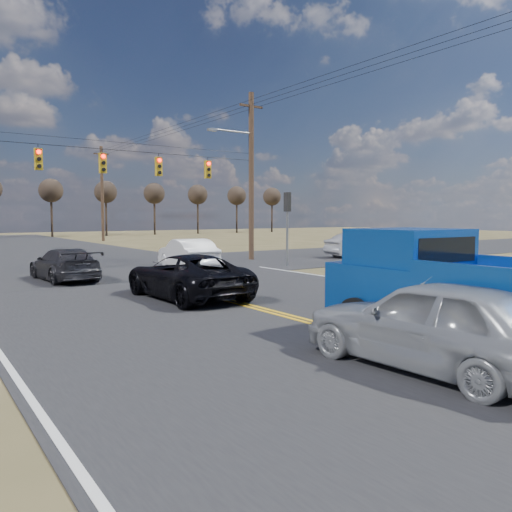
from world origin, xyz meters
TOP-DOWN VIEW (x-y plane):
  - ground at (0.00, 0.00)m, footprint 160.00×160.00m
  - road_main at (0.00, 10.00)m, footprint 14.00×120.00m
  - road_cross at (0.00, 18.00)m, footprint 120.00×12.00m
  - signal_gantry at (0.50, 17.79)m, footprint 19.60×4.83m
  - utility_poles at (0.00, 17.00)m, footprint 19.60×58.32m
  - treeline at (0.00, 26.96)m, footprint 87.00×117.80m
  - pickup_truck at (0.81, -1.45)m, footprint 2.67×6.42m
  - silver_suv at (-0.80, -1.84)m, footprint 2.20×4.89m
  - black_suv at (-0.80, 7.44)m, footprint 2.51×5.25m
  - white_car_queue at (3.23, 15.19)m, footprint 2.17×4.84m
  - dgrey_car_queue at (-2.89, 14.30)m, footprint 2.11×4.72m
  - cross_car_east_near at (15.90, 15.42)m, footprint 2.47×5.06m
  - cross_car_east_far at (21.07, 17.42)m, footprint 2.26×5.01m

SIDE VIEW (x-z plane):
  - ground at x=0.00m, z-range 0.00..0.00m
  - road_main at x=0.00m, z-range -0.01..0.01m
  - road_cross at x=0.00m, z-range -0.01..0.01m
  - dgrey_car_queue at x=-2.89m, z-range 0.00..1.35m
  - cross_car_east_far at x=21.07m, z-range 0.00..1.42m
  - black_suv at x=-0.80m, z-range 0.00..1.44m
  - white_car_queue at x=3.23m, z-range 0.00..1.54m
  - cross_car_east_near at x=15.90m, z-range 0.00..1.60m
  - silver_suv at x=-0.80m, z-range 0.00..1.63m
  - pickup_truck at x=0.81m, z-range -0.04..2.35m
  - signal_gantry at x=0.50m, z-range 0.06..10.06m
  - utility_poles at x=0.00m, z-range 0.23..10.23m
  - treeline at x=0.00m, z-range 2.00..9.40m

